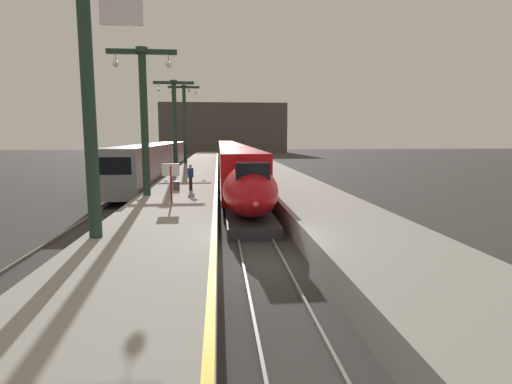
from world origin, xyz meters
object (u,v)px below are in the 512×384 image
regional_train_adjacent (157,160)px  passenger_near_edge (191,175)px  highspeed_train_main (230,156)px  rolling_suitcase (176,186)px  station_column_mid (144,107)px  station_column_far (175,117)px  departure_info_board (171,175)px  station_column_near (89,72)px  station_column_distant (185,117)px

regional_train_adjacent → passenger_near_edge: bearing=-74.7°
highspeed_train_main → regional_train_adjacent: size_ratio=2.06×
regional_train_adjacent → passenger_near_edge: size_ratio=21.66×
rolling_suitcase → station_column_mid: bearing=-126.3°
station_column_far → passenger_near_edge: bearing=-80.5°
station_column_mid → departure_info_board: station_column_mid is taller
station_column_near → rolling_suitcase: bearing=83.2°
regional_train_adjacent → station_column_far: size_ratio=4.06×
station_column_distant → station_column_far: bearing=-90.0°
station_column_mid → station_column_near: bearing=-89.7°
station_column_near → station_column_mid: 10.32m
station_column_near → station_column_distant: station_column_distant is taller
station_column_far → passenger_near_edge: size_ratio=5.34×
station_column_near → station_column_distant: (-0.06, 39.39, 0.34)m
station_column_mid → station_column_distant: 29.09m
station_column_distant → passenger_near_edge: size_ratio=5.94×
regional_train_adjacent → rolling_suitcase: 17.45m
station_column_near → rolling_suitcase: (1.49, 12.41, -5.33)m
station_column_far → rolling_suitcase: bearing=-84.0°
rolling_suitcase → station_column_distant: bearing=93.3°
station_column_mid → regional_train_adjacent: bearing=96.6°
regional_train_adjacent → station_column_mid: station_column_mid is taller
station_column_mid → rolling_suitcase: 5.56m
highspeed_train_main → regional_train_adjacent: bearing=-128.8°
departure_info_board → regional_train_adjacent: bearing=100.2°
rolling_suitcase → departure_info_board: 5.61m
station_column_near → station_column_far: station_column_near is taller
station_column_mid → passenger_near_edge: 5.31m
station_column_far → passenger_near_edge: 15.69m
highspeed_train_main → station_column_mid: 30.11m
rolling_suitcase → passenger_near_edge: bearing=-3.3°
highspeed_train_main → station_column_near: 40.23m
regional_train_adjacent → rolling_suitcase: (3.75, -17.03, -0.77)m
station_column_mid → station_column_distant: station_column_distant is taller
station_column_near → station_column_far: bearing=90.1°
highspeed_train_main → rolling_suitcase: bearing=-99.1°
station_column_near → departure_info_board: 8.27m
station_column_mid → station_column_distant: (0.00, 29.08, 0.76)m
regional_train_adjacent → passenger_near_edge: regional_train_adjacent is taller
regional_train_adjacent → station_column_far: bearing=-45.5°
station_column_far → rolling_suitcase: (1.55, -14.79, -5.13)m
highspeed_train_main → departure_info_board: highspeed_train_main is taller
regional_train_adjacent → station_column_near: (2.26, -29.44, 4.56)m
passenger_near_edge → regional_train_adjacent: bearing=105.3°
departure_info_board → station_column_near: bearing=-104.4°
station_column_distant → rolling_suitcase: size_ratio=10.22×
station_column_near → station_column_distant: size_ratio=0.92×
passenger_near_edge → rolling_suitcase: bearing=176.7°
passenger_near_edge → departure_info_board: (-0.64, -5.42, 0.52)m
station_column_distant → station_column_near: bearing=-89.9°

